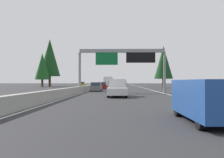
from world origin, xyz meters
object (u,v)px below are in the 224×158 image
bus_distant_b (108,81)px  sedan_mid_left (102,85)px  conifer_right_mid (163,62)px  conifer_left_mid (42,66)px  sedan_far_left (102,86)px  sedan_mid_right (96,87)px  box_truck_distant_a (111,81)px  oncoming_near (82,84)px  minivan_mid_center (209,98)px  sign_gantry_overhead (123,58)px  conifer_left_far (50,58)px  pickup_near_center (117,88)px

bus_distant_b → sedan_mid_left: 26.64m
conifer_right_mid → conifer_left_mid: conifer_right_mid is taller
sedan_mid_left → sedan_far_left: bearing=-176.2°
sedan_mid_right → box_truck_distant_a: bearing=-0.1°
oncoming_near → conifer_left_mid: 14.70m
sedan_mid_left → conifer_right_mid: bearing=-74.6°
minivan_mid_center → sedan_far_left: (43.99, 6.98, -0.27)m
sedan_mid_right → conifer_right_mid: bearing=-34.1°
sign_gantry_overhead → minivan_mid_center: sign_gantry_overhead is taller
oncoming_near → minivan_mid_center: bearing=11.8°
minivan_mid_center → oncoming_near: size_ratio=1.14×
conifer_left_far → sedan_mid_left: bearing=-140.0°
conifer_left_far → sign_gantry_overhead: bearing=-153.0°
oncoming_near → conifer_left_mid: (-8.81, 10.49, 5.34)m
sedan_mid_left → box_truck_distant_a: (65.06, -0.23, 0.93)m
sedan_mid_left → box_truck_distant_a: bearing=-0.2°
pickup_near_center → conifer_left_mid: size_ratio=0.57×
bus_distant_b → oncoming_near: (-2.39, 8.43, -1.03)m
sign_gantry_overhead → conifer_left_far: bearing=27.0°
sedan_mid_left → conifer_left_mid: 24.72m
sedan_mid_left → conifer_left_mid: size_ratio=0.44×
pickup_near_center → conifer_left_far: 58.74m
sedan_mid_left → oncoming_near: size_ratio=1.00×
minivan_mid_center → box_truck_distant_a: box_truck_distant_a is taller
conifer_left_far → minivan_mid_center: bearing=-160.5°
minivan_mid_center → sedan_far_left: bearing=9.0°
sign_gantry_overhead → conifer_right_mid: conifer_right_mid is taller
sedan_mid_right → oncoming_near: size_ratio=1.00×
conifer_right_mid → sedan_far_left: bearing=125.3°
box_truck_distant_a → oncoming_near: size_ratio=1.93×
sign_gantry_overhead → oncoming_near: size_ratio=2.88×
pickup_near_center → sedan_mid_right: size_ratio=1.27×
sedan_far_left → sedan_mid_left: 6.16m
minivan_mid_center → sedan_mid_left: size_ratio=1.14×
conifer_right_mid → conifer_left_mid: size_ratio=1.05×
minivan_mid_center → conifer_left_far: conifer_left_far is taller
box_truck_distant_a → conifer_left_mid: (-49.65, 18.80, 4.41)m
pickup_near_center → box_truck_distant_a: box_truck_distant_a is taller
sign_gantry_overhead → conifer_right_mid: size_ratio=1.22×
minivan_mid_center → bus_distant_b: bearing=5.2°
minivan_mid_center → sedan_far_left: size_ratio=1.14×
minivan_mid_center → conifer_left_mid: conifer_left_mid is taller
minivan_mid_center → pickup_near_center: bearing=12.0°
pickup_near_center → bus_distant_b: (59.23, 3.31, 0.80)m
bus_distant_b → oncoming_near: bus_distant_b is taller
sign_gantry_overhead → conifer_right_mid: 28.81m
bus_distant_b → conifer_right_mid: 27.18m
sign_gantry_overhead → minivan_mid_center: (-27.43, -2.92, -4.08)m
bus_distant_b → conifer_right_mid: size_ratio=1.11×
conifer_right_mid → conifer_left_mid: 35.33m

